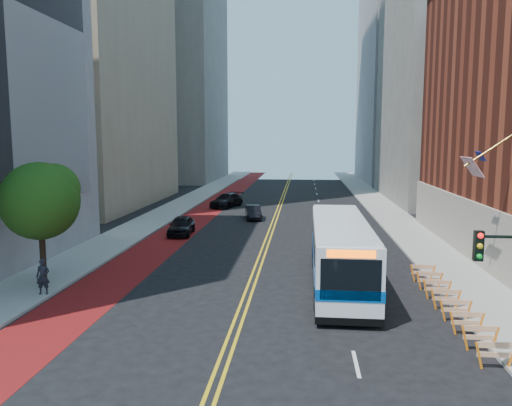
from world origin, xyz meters
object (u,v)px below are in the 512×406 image
at_px(transit_bus, 340,251).
at_px(pedestrian, 43,277).
at_px(car_b, 253,212).
at_px(street_tree, 41,198).
at_px(car_a, 181,225).
at_px(car_c, 227,200).

bearing_deg(transit_bus, pedestrian, -166.13).
bearing_deg(car_b, pedestrian, -117.88).
bearing_deg(pedestrian, car_b, 62.78).
bearing_deg(street_tree, car_b, 69.53).
bearing_deg(car_a, transit_bus, -50.81).
height_order(street_tree, transit_bus, street_tree).
relative_size(car_a, pedestrian, 2.50).
height_order(car_a, pedestrian, pedestrian).
height_order(car_c, pedestrian, pedestrian).
relative_size(car_a, car_b, 1.11).
bearing_deg(car_c, car_b, -45.68).
distance_m(street_tree, transit_bus, 16.51).
relative_size(street_tree, pedestrian, 3.64).
relative_size(transit_bus, pedestrian, 7.25).
xyz_separation_m(car_b, pedestrian, (-8.18, -25.94, 0.39)).
bearing_deg(pedestrian, transit_bus, 3.80).
xyz_separation_m(transit_bus, pedestrian, (-15.28, -3.67, -0.84)).
distance_m(street_tree, car_c, 33.46).
bearing_deg(pedestrian, car_c, 73.46).
bearing_deg(street_tree, car_c, 81.37).
height_order(transit_bus, car_b, transit_bus).
bearing_deg(transit_bus, street_tree, -172.91).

